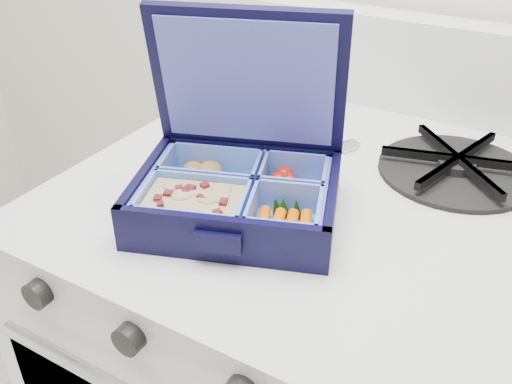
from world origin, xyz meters
The scene contains 4 objects.
bento_box centered at (-0.75, 1.57, 0.89)m, with size 0.21×0.16×0.05m, color black, non-canonical shape.
burner_grate centered at (-0.57, 1.79, 0.88)m, with size 0.19×0.19×0.03m, color black.
burner_grate_rear centered at (-0.91, 1.87, 0.88)m, with size 0.16×0.16×0.02m, color black.
fork centered at (-0.75, 1.71, 0.87)m, with size 0.02×0.16×0.01m, color #BBB9C0, non-canonical shape.
Camera 1 is at (-0.48, 1.14, 1.22)m, focal length 40.00 mm.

